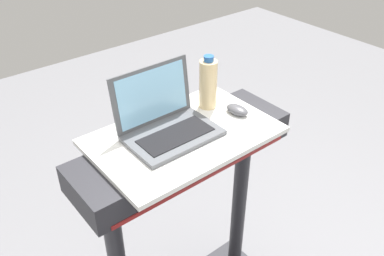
{
  "coord_description": "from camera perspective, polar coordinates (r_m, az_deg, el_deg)",
  "views": [
    {
      "loc": [
        -0.78,
        -0.32,
        2.0
      ],
      "look_at": [
        0.0,
        0.65,
        1.17
      ],
      "focal_mm": 38.84,
      "sensor_mm": 36.0,
      "label": 1
    }
  ],
  "objects": [
    {
      "name": "desk_board",
      "position": [
        1.56,
        -1.15,
        -1.04
      ],
      "size": [
        0.69,
        0.45,
        0.02
      ],
      "primitive_type": "cube",
      "color": "white",
      "rests_on": "treadmill_base"
    },
    {
      "name": "computer_mouse",
      "position": [
        1.68,
        6.22,
        2.51
      ],
      "size": [
        0.07,
        0.11,
        0.03
      ],
      "primitive_type": "ellipsoid",
      "rotation": [
        0.0,
        0.0,
        0.11
      ],
      "color": "#4C4C51",
      "rests_on": "desk_board"
    },
    {
      "name": "laptop",
      "position": [
        1.54,
        -3.55,
        0.85
      ],
      "size": [
        0.34,
        0.26,
        0.24
      ],
      "rotation": [
        0.0,
        0.0,
        0.07
      ],
      "color": "#515459",
      "rests_on": "desk_board"
    },
    {
      "name": "water_bottle",
      "position": [
        1.68,
        2.23,
        6.13
      ],
      "size": [
        0.07,
        0.07,
        0.22
      ],
      "color": "beige",
      "rests_on": "desk_board"
    }
  ]
}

